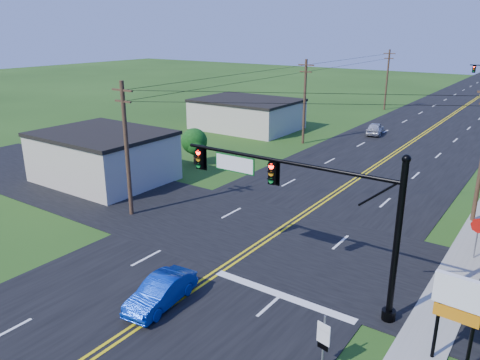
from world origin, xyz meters
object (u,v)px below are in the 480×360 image
Objects in this scene: signal_mast_main at (301,198)px; stop_sign at (478,230)px; blue_car at (161,292)px; route_sign at (323,339)px.

stop_sign is at bearing 52.01° from signal_mast_main.
route_sign is at bearing -3.77° from blue_car.
route_sign is at bearing -94.15° from stop_sign.
blue_car is at bearing -165.74° from route_sign.
signal_mast_main reaches higher than route_sign.
stop_sign reaches higher than blue_car.
stop_sign is at bearing 43.75° from blue_car.
signal_mast_main is 6.57m from route_sign.
signal_mast_main is 2.82× the size of blue_car.
route_sign reaches higher than blue_car.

